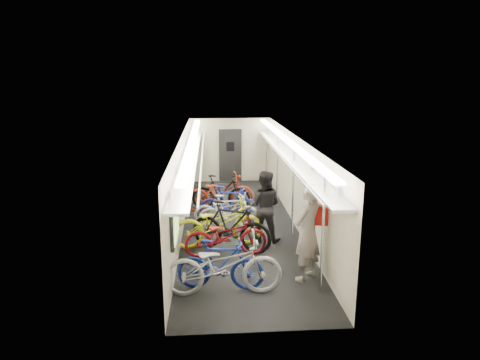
{
  "coord_description": "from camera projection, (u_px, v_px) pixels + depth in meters",
  "views": [
    {
      "loc": [
        -0.75,
        -10.94,
        3.94
      ],
      "look_at": [
        0.05,
        0.42,
        1.15
      ],
      "focal_mm": 32.0,
      "sensor_mm": 36.0,
      "label": 1
    }
  ],
  "objects": [
    {
      "name": "bicycle_2",
      "position": [
        226.0,
        236.0,
        9.48
      ],
      "size": [
        1.88,
        0.78,
        0.97
      ],
      "primitive_type": "imported",
      "rotation": [
        0.0,
        0.0,
        1.65
      ],
      "color": "maroon",
      "rests_on": "ground"
    },
    {
      "name": "passenger_near",
      "position": [
        307.0,
        232.0,
        8.29
      ],
      "size": [
        0.84,
        0.83,
        1.96
      ],
      "primitive_type": "imported",
      "rotation": [
        0.0,
        0.0,
        3.89
      ],
      "color": "gray",
      "rests_on": "ground"
    },
    {
      "name": "bicycle_7",
      "position": [
        230.0,
        204.0,
        11.77
      ],
      "size": [
        1.72,
        0.66,
        1.01
      ],
      "primitive_type": "imported",
      "rotation": [
        0.0,
        0.0,
        1.46
      ],
      "color": "navy",
      "rests_on": "ground"
    },
    {
      "name": "backpack",
      "position": [
        322.0,
        215.0,
        8.35
      ],
      "size": [
        0.28,
        0.19,
        0.38
      ],
      "primitive_type": "cube",
      "rotation": [
        0.0,
        0.0,
        -0.23
      ],
      "color": "#A61210",
      "rests_on": "passenger_near"
    },
    {
      "name": "bicycle_9",
      "position": [
        221.0,
        192.0,
        12.81
      ],
      "size": [
        1.82,
        0.72,
        1.07
      ],
      "primitive_type": "imported",
      "rotation": [
        0.0,
        0.0,
        1.44
      ],
      "color": "black",
      "rests_on": "ground"
    },
    {
      "name": "bicycle_8",
      "position": [
        219.0,
        192.0,
        12.77
      ],
      "size": [
        2.19,
        1.14,
        1.09
      ],
      "primitive_type": "imported",
      "rotation": [
        0.0,
        0.0,
        1.78
      ],
      "color": "maroon",
      "rests_on": "ground"
    },
    {
      "name": "bicycle_3",
      "position": [
        231.0,
        226.0,
        9.78
      ],
      "size": [
        2.01,
        1.31,
        1.17
      ],
      "primitive_type": "imported",
      "rotation": [
        0.0,
        0.0,
        1.14
      ],
      "color": "black",
      "rests_on": "ground"
    },
    {
      "name": "bicycle_1",
      "position": [
        220.0,
        265.0,
        7.99
      ],
      "size": [
        1.71,
        0.7,
        1.0
      ],
      "primitive_type": "imported",
      "rotation": [
        0.0,
        0.0,
        1.43
      ],
      "color": "navy",
      "rests_on": "ground"
    },
    {
      "name": "bicycle_0",
      "position": [
        223.0,
        265.0,
        7.79
      ],
      "size": [
        2.18,
        0.8,
        1.14
      ],
      "primitive_type": "imported",
      "rotation": [
        0.0,
        0.0,
        1.59
      ],
      "color": "#A7A8AC",
      "rests_on": "ground"
    },
    {
      "name": "bicycle_4",
      "position": [
        218.0,
        224.0,
        10.02
      ],
      "size": [
        2.22,
        1.05,
        1.12
      ],
      "primitive_type": "imported",
      "rotation": [
        0.0,
        0.0,
        1.72
      ],
      "color": "yellow",
      "rests_on": "ground"
    },
    {
      "name": "bicycle_6",
      "position": [
        227.0,
        210.0,
        11.32
      ],
      "size": [
        1.84,
        0.93,
        0.92
      ],
      "primitive_type": "imported",
      "rotation": [
        0.0,
        0.0,
        1.38
      ],
      "color": "#AFB0B4",
      "rests_on": "ground"
    },
    {
      "name": "train_car_shell",
      "position": [
        225.0,
        160.0,
        11.86
      ],
      "size": [
        10.0,
        10.0,
        10.0
      ],
      "color": "black",
      "rests_on": "ground"
    },
    {
      "name": "bicycle_5",
      "position": [
        229.0,
        212.0,
        11.13
      ],
      "size": [
        1.64,
        0.61,
        0.96
      ],
      "primitive_type": "imported",
      "rotation": [
        0.0,
        0.0,
        1.67
      ],
      "color": "silver",
      "rests_on": "ground"
    },
    {
      "name": "passenger_mid",
      "position": [
        264.0,
        206.0,
        10.31
      ],
      "size": [
        1.01,
        0.89,
        1.75
      ],
      "primitive_type": "imported",
      "rotation": [
        0.0,
        0.0,
        2.84
      ],
      "color": "black",
      "rests_on": "ground"
    }
  ]
}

